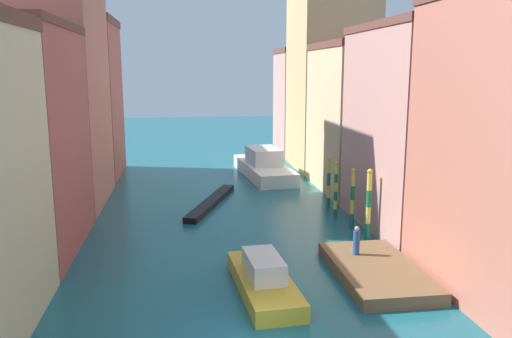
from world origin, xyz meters
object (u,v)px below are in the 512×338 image
vaporetto_white (264,166)px  gondola_black (211,202)px  waterfront_dock (376,271)px  mooring_pole_0 (369,204)px  motorboat_0 (264,279)px  mooring_pole_2 (336,189)px  mooring_pole_3 (329,183)px  person_on_dock (356,241)px  mooring_pole_1 (352,197)px

vaporetto_white → gondola_black: (-5.94, -10.79, -0.80)m
waterfront_dock → gondola_black: bearing=115.6°
mooring_pole_0 → motorboat_0: 10.45m
mooring_pole_2 → mooring_pole_3: size_ratio=1.02×
waterfront_dock → gondola_black: waterfront_dock is taller
mooring_pole_3 → motorboat_0: bearing=-117.3°
waterfront_dock → mooring_pole_3: 13.36m
person_on_dock → gondola_black: size_ratio=0.15×
person_on_dock → mooring_pole_3: bearing=81.5°
motorboat_0 → waterfront_dock: bearing=8.4°
person_on_dock → mooring_pole_1: bearing=73.2°
waterfront_dock → gondola_black: 17.69m
person_on_dock → gondola_black: (-7.11, 14.27, -1.18)m
mooring_pole_3 → vaporetto_white: bearing=102.0°
mooring_pole_0 → mooring_pole_2: (-0.58, 5.14, -0.23)m
mooring_pole_0 → mooring_pole_2: 5.18m
mooring_pole_2 → gondola_black: bearing=150.5°
mooring_pole_2 → vaporetto_white: (-2.80, 15.73, -1.10)m
motorboat_0 → mooring_pole_1: bearing=51.3°
person_on_dock → mooring_pole_3: mooring_pole_3 is taller
mooring_pole_1 → motorboat_0: mooring_pole_1 is taller
mooring_pole_0 → mooring_pole_3: size_ratio=1.12×
mooring_pole_3 → vaporetto_white: mooring_pole_3 is taller
mooring_pole_1 → mooring_pole_2: size_ratio=0.99×
mooring_pole_1 → gondola_black: bearing=141.5°
mooring_pole_1 → vaporetto_white: size_ratio=0.32×
waterfront_dock → gondola_black: size_ratio=0.73×
mooring_pole_1 → mooring_pole_3: (-0.37, 4.55, -0.02)m
mooring_pole_1 → vaporetto_white: (-3.26, 18.12, -1.09)m
person_on_dock → mooring_pole_2: (1.63, 9.34, 0.72)m
motorboat_0 → vaporetto_white: bearing=81.0°
mooring_pole_0 → gondola_black: (-9.32, 10.08, -2.13)m
person_on_dock → mooring_pole_3: size_ratio=0.39×
mooring_pole_0 → gondola_black: bearing=132.8°
mooring_pole_1 → motorboat_0: 12.31m
person_on_dock → motorboat_0: person_on_dock is taller
mooring_pole_3 → mooring_pole_1: bearing=-85.4°
mooring_pole_3 → mooring_pole_0: bearing=-86.2°
mooring_pole_1 → waterfront_dock: bearing=-100.3°
mooring_pole_0 → mooring_pole_1: 2.77m
vaporetto_white → gondola_black: bearing=-118.8°
mooring_pole_2 → mooring_pole_3: (0.09, 2.17, -0.03)m
mooring_pole_3 → gondola_black: size_ratio=0.39×
mooring_pole_2 → gondola_black: size_ratio=0.39×
person_on_dock → vaporetto_white: (-1.16, 25.07, -0.38)m
mooring_pole_2 → motorboat_0: 14.00m
mooring_pole_0 → motorboat_0: bearing=-138.8°
mooring_pole_1 → gondola_black: 11.91m
mooring_pole_1 → mooring_pole_3: mooring_pole_1 is taller
mooring_pole_2 → waterfront_dock: bearing=-95.7°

